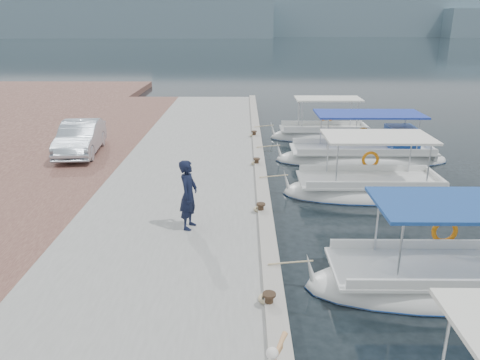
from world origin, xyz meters
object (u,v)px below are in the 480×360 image
Objects in this scene: fishing_caique_d at (363,157)px; fishing_caique_b at (446,284)px; parked_car at (80,138)px; fishing_caique_c at (368,191)px; fishing_caique_e at (323,136)px; fisherman at (188,195)px.

fishing_caique_b is at bearing -93.39° from fishing_caique_d.
parked_car is (-12.78, -0.60, 1.04)m from fishing_caique_d.
parked_car is (-12.13, 10.30, 1.10)m from fishing_caique_b.
fishing_caique_e is (-0.27, 8.73, 0.00)m from fishing_caique_c.
fishing_caique_d is (0.87, 4.37, 0.06)m from fishing_caique_c.
fishing_caique_b is at bearing -88.02° from fishing_caique_c.
fisherman is at bearing -60.32° from parked_car.
fishing_caique_d is at bearing 78.72° from fishing_caique_c.
fisherman is (-6.20, -4.13, 1.38)m from fishing_caique_c.
fishing_caique_c is at bearing -43.13° from fisherman.
fishing_caique_b is 1.17× the size of fishing_caique_e.
fishing_caique_b is 1.07× the size of fishing_caique_c.
fishing_caique_b is at bearing -97.28° from fisherman.
fishing_caique_b is 3.40× the size of fisherman.
fishing_caique_d is (0.65, 10.90, 0.06)m from fishing_caique_b.
fishing_caique_c is at bearing -88.22° from fishing_caique_e.
fishing_caique_c is 3.17× the size of fisherman.
fisherman reaches higher than fishing_caique_c.
fishing_caique_e is 1.33× the size of parked_car.
fishing_caique_e is at bearing -11.53° from fisherman.
fishing_caique_c is at bearing 91.98° from fishing_caique_b.
fishing_caique_c is 12.54m from parked_car.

